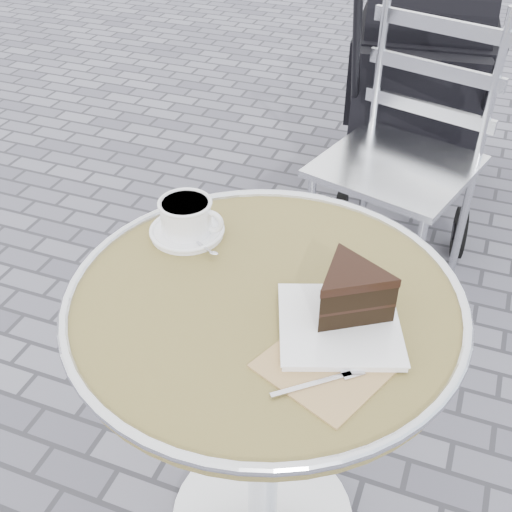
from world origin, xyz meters
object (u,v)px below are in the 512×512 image
(cafe_table, at_px, (264,362))
(cappuccino_set, at_px, (187,220))
(cake_plate_set, at_px, (348,300))
(bistro_chair, at_px, (416,125))
(baby_stroller, at_px, (420,85))

(cafe_table, relative_size, cappuccino_set, 4.59)
(cappuccino_set, relative_size, cake_plate_set, 0.49)
(cake_plate_set, relative_size, bistro_chair, 0.34)
(cake_plate_set, bearing_deg, baby_stroller, 73.55)
(cappuccino_set, relative_size, baby_stroller, 0.15)
(bistro_chair, bearing_deg, cappuccino_set, -92.79)
(cappuccino_set, bearing_deg, cake_plate_set, -22.33)
(cafe_table, distance_m, baby_stroller, 1.65)
(cake_plate_set, distance_m, bistro_chair, 1.09)
(cafe_table, relative_size, bistro_chair, 0.76)
(cappuccino_set, distance_m, baby_stroller, 1.56)
(cafe_table, height_order, cappuccino_set, cappuccino_set)
(cappuccino_set, bearing_deg, baby_stroller, 79.29)
(bistro_chair, bearing_deg, cafe_table, -79.77)
(cafe_table, relative_size, baby_stroller, 0.67)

